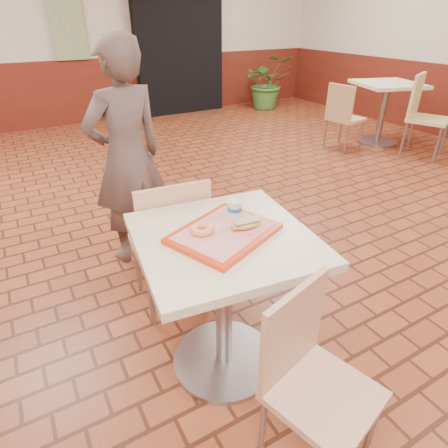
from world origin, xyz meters
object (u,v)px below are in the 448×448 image
chair_main_front (311,373)px  chair_second_front (423,112)px  serving_tray (224,233)px  paper_cup (234,209)px  ring_donut (202,229)px  long_john_donut (246,224)px  main_table (224,283)px  second_table (384,103)px  customer (127,158)px  chair_main_back (171,241)px  chair_second_left (343,114)px  potted_plant (267,82)px

chair_main_front → chair_second_front: chair_second_front is taller
serving_tray → paper_cup: 0.14m
ring_donut → long_john_donut: long_john_donut is taller
ring_donut → long_john_donut: bearing=-18.7°
main_table → second_table: second_table is taller
customer → long_john_donut: customer is taller
chair_main_back → customer: customer is taller
chair_second_left → chair_second_front: chair_second_front is taller
ring_donut → paper_cup: 0.20m
chair_second_front → serving_tray: bearing=-179.7°
second_table → ring_donut: bearing=-150.1°
main_table → chair_second_front: 4.23m
serving_tray → potted_plant: (3.77, 4.95, -0.32)m
chair_main_back → chair_second_left: size_ratio=1.03×
chair_main_front → chair_second_left: chair_second_left is taller
serving_tray → chair_second_front: size_ratio=0.43×
chair_main_back → ring_donut: chair_main_back is taller
chair_second_left → customer: bearing=100.7°
potted_plant → second_table: bearing=-87.5°
main_table → ring_donut: 0.32m
chair_second_left → serving_tray: bearing=118.5°
chair_main_front → customer: bearing=78.7°
main_table → chair_second_left: 3.95m
chair_main_front → potted_plant: size_ratio=0.82×
customer → chair_main_back: bearing=77.3°
long_john_donut → chair_second_left: bearing=38.0°
ring_donut → second_table: 4.60m
customer → chair_second_left: (3.22, 1.12, -0.30)m
chair_second_front → main_table: bearing=-179.7°
chair_main_back → chair_second_front: bearing=-157.7°
chair_second_front → potted_plant: size_ratio=1.03×
ring_donut → second_table: size_ratio=0.13×
customer → serving_tray: bearing=79.4°
main_table → potted_plant: bearing=52.7°
customer → ring_donut: bearing=75.2°
serving_tray → ring_donut: 0.10m
serving_tray → chair_second_left: 3.97m
main_table → potted_plant: size_ratio=0.82×
chair_second_front → long_john_donut: bearing=-178.8°
main_table → long_john_donut: 0.32m
main_table → second_table: bearing=30.9°
paper_cup → chair_second_front: size_ratio=0.08×
serving_tray → main_table: bearing=180.0°
chair_main_back → paper_cup: 0.60m
serving_tray → chair_second_front: bearing=23.9°
chair_main_back → paper_cup: (0.15, -0.45, 0.37)m
chair_main_front → long_john_donut: long_john_donut is taller
chair_main_front → ring_donut: bearing=90.3°
customer → chair_second_left: bearing=-174.1°
chair_main_back → second_table: bearing=-150.0°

